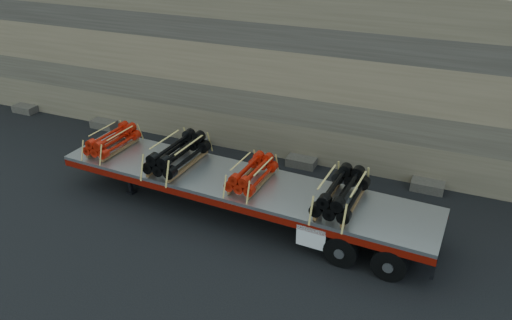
{
  "coord_description": "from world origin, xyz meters",
  "views": [
    {
      "loc": [
        7.39,
        -12.76,
        9.76
      ],
      "look_at": [
        1.3,
        1.55,
        1.63
      ],
      "focal_mm": 35.0,
      "sensor_mm": 36.0,
      "label": 1
    }
  ],
  "objects_px": {
    "trailer": "(240,197)",
    "bundle_midfront": "(178,154)",
    "bundle_rear": "(341,193)",
    "bundle_front": "(112,141)",
    "bundle_midrear": "(252,174)"
  },
  "relations": [
    {
      "from": "bundle_midfront",
      "to": "bundle_rear",
      "type": "xyz_separation_m",
      "value": [
        5.99,
        -0.3,
        -0.01
      ]
    },
    {
      "from": "bundle_front",
      "to": "bundle_midfront",
      "type": "distance_m",
      "value": 2.94
    },
    {
      "from": "trailer",
      "to": "bundle_midfront",
      "type": "bearing_deg",
      "value": -180.0
    },
    {
      "from": "trailer",
      "to": "bundle_midfront",
      "type": "height_order",
      "value": "bundle_midfront"
    },
    {
      "from": "bundle_front",
      "to": "bundle_midfront",
      "type": "xyz_separation_m",
      "value": [
        2.94,
        -0.15,
        0.07
      ]
    },
    {
      "from": "bundle_front",
      "to": "bundle_rear",
      "type": "bearing_deg",
      "value": 0.0
    },
    {
      "from": "trailer",
      "to": "bundle_front",
      "type": "distance_m",
      "value": 5.49
    },
    {
      "from": "bundle_midrear",
      "to": "bundle_rear",
      "type": "relative_size",
      "value": 0.84
    },
    {
      "from": "bundle_midfront",
      "to": "bundle_rear",
      "type": "height_order",
      "value": "bundle_midfront"
    },
    {
      "from": "trailer",
      "to": "bundle_front",
      "type": "height_order",
      "value": "bundle_front"
    },
    {
      "from": "bundle_midrear",
      "to": "bundle_rear",
      "type": "xyz_separation_m",
      "value": [
        3.06,
        -0.15,
        0.07
      ]
    },
    {
      "from": "bundle_front",
      "to": "trailer",
      "type": "bearing_deg",
      "value": -0.0
    },
    {
      "from": "bundle_front",
      "to": "bundle_rear",
      "type": "relative_size",
      "value": 0.86
    },
    {
      "from": "bundle_rear",
      "to": "bundle_front",
      "type": "bearing_deg",
      "value": -180.0
    },
    {
      "from": "trailer",
      "to": "bundle_rear",
      "type": "relative_size",
      "value": 5.49
    }
  ]
}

